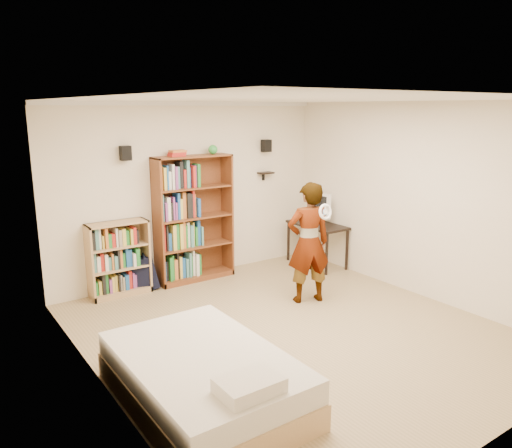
{
  "coord_description": "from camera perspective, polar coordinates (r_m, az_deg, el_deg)",
  "views": [
    {
      "loc": [
        -3.52,
        -4.29,
        2.61
      ],
      "look_at": [
        -0.11,
        0.6,
        1.22
      ],
      "focal_mm": 35.0,
      "sensor_mm": 36.0,
      "label": 1
    }
  ],
  "objects": [
    {
      "name": "ground",
      "position": [
        6.13,
        4.16,
        -12.06
      ],
      "size": [
        4.5,
        5.0,
        0.01
      ],
      "primitive_type": "cube",
      "color": "tan",
      "rests_on": "ground"
    },
    {
      "name": "room_shell",
      "position": [
        5.62,
        4.46,
        4.42
      ],
      "size": [
        4.52,
        5.02,
        2.71
      ],
      "color": "white",
      "rests_on": "ground"
    },
    {
      "name": "crown_molding",
      "position": [
        5.55,
        4.63,
        13.73
      ],
      "size": [
        4.5,
        5.0,
        0.06
      ],
      "color": "white",
      "rests_on": "room_shell"
    },
    {
      "name": "speaker_left",
      "position": [
        7.16,
        -14.69,
        7.84
      ],
      "size": [
        0.14,
        0.12,
        0.2
      ],
      "primitive_type": "cube",
      "color": "black",
      "rests_on": "room_shell"
    },
    {
      "name": "speaker_right",
      "position": [
        8.3,
        1.18,
        8.93
      ],
      "size": [
        0.14,
        0.12,
        0.2
      ],
      "primitive_type": "cube",
      "color": "black",
      "rests_on": "room_shell"
    },
    {
      "name": "wall_shelf",
      "position": [
        8.35,
        1.13,
        5.86
      ],
      "size": [
        0.25,
        0.16,
        0.02
      ],
      "primitive_type": "cube",
      "color": "black",
      "rests_on": "room_shell"
    },
    {
      "name": "tall_bookshelf",
      "position": [
        7.64,
        -7.1,
        0.59
      ],
      "size": [
        1.21,
        0.35,
        1.92
      ],
      "primitive_type": null,
      "color": "brown",
      "rests_on": "ground"
    },
    {
      "name": "low_bookshelf",
      "position": [
        7.31,
        -15.41,
        -3.87
      ],
      "size": [
        0.85,
        0.32,
        1.06
      ],
      "primitive_type": null,
      "color": "tan",
      "rests_on": "ground"
    },
    {
      "name": "computer_desk",
      "position": [
        8.49,
        6.96,
        -2.33
      ],
      "size": [
        0.52,
        1.05,
        0.72
      ],
      "primitive_type": null,
      "color": "black",
      "rests_on": "ground"
    },
    {
      "name": "imac",
      "position": [
        8.41,
        7.12,
        1.83
      ],
      "size": [
        0.17,
        0.52,
        0.52
      ],
      "primitive_type": null,
      "rotation": [
        0.0,
        0.0,
        -0.12
      ],
      "color": "white",
      "rests_on": "computer_desk"
    },
    {
      "name": "daybed",
      "position": [
        4.7,
        -6.05,
        -16.46
      ],
      "size": [
        1.28,
        1.98,
        0.58
      ],
      "primitive_type": null,
      "color": "silver",
      "rests_on": "ground"
    },
    {
      "name": "person",
      "position": [
        6.77,
        6.02,
        -2.15
      ],
      "size": [
        0.7,
        0.56,
        1.66
      ],
      "primitive_type": "imported",
      "rotation": [
        0.0,
        0.0,
        2.83
      ],
      "color": "black",
      "rests_on": "ground"
    },
    {
      "name": "wii_wheel",
      "position": [
        6.44,
        7.92,
        1.39
      ],
      "size": [
        0.21,
        0.08,
        0.21
      ],
      "primitive_type": "torus",
      "rotation": [
        1.36,
        0.0,
        0.0
      ],
      "color": "white",
      "rests_on": "person"
    },
    {
      "name": "navy_bag",
      "position": [
        7.5,
        -12.66,
        -5.47
      ],
      "size": [
        0.44,
        0.35,
        0.51
      ],
      "primitive_type": null,
      "rotation": [
        0.0,
        0.0,
        -0.31
      ],
      "color": "black",
      "rests_on": "ground"
    }
  ]
}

